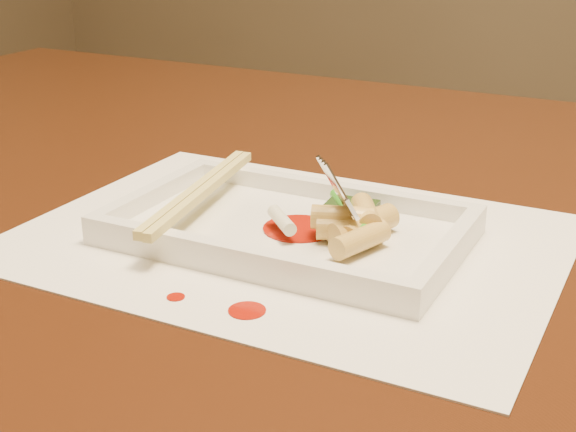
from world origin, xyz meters
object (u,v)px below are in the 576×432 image
at_px(placemat, 288,239).
at_px(chopstick_a, 196,190).
at_px(table, 270,281).
at_px(fork, 388,139).
at_px(plate_base, 288,233).

height_order(placemat, chopstick_a, chopstick_a).
relative_size(table, fork, 10.00).
bearing_deg(placemat, table, 124.29).
height_order(plate_base, chopstick_a, chopstick_a).
bearing_deg(table, fork, -32.96).
bearing_deg(table, chopstick_a, -92.29).
height_order(table, chopstick_a, chopstick_a).
relative_size(table, chopstick_a, 7.09).
bearing_deg(plate_base, placemat, 135.00).
xyz_separation_m(table, fork, (0.15, -0.10, 0.18)).
xyz_separation_m(placemat, chopstick_a, (-0.08, -0.00, 0.03)).
xyz_separation_m(placemat, fork, (0.07, 0.02, 0.08)).
height_order(placemat, plate_base, plate_base).
bearing_deg(table, plate_base, -55.71).
distance_m(table, fork, 0.25).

